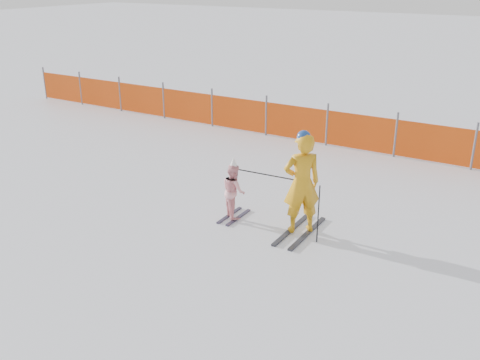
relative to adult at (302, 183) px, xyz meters
name	(u,v)px	position (x,y,z in m)	size (l,w,h in m)	color
ground	(227,236)	(-1.13, -0.89, -1.04)	(120.00, 120.00, 0.00)	white
adult	(302,183)	(0.00, 0.00, 0.00)	(0.85, 1.58, 2.07)	black
child	(234,190)	(-1.47, -0.08, -0.43)	(0.70, 0.90, 1.32)	black
ski_poles	(291,193)	(-0.16, -0.12, -0.20)	(1.81, 0.22, 1.15)	black
safety_fence	(223,111)	(-5.31, 5.50, -0.48)	(16.95, 0.06, 1.25)	#595960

